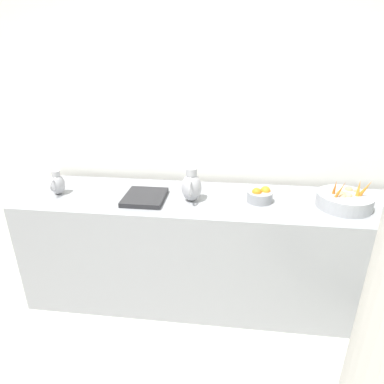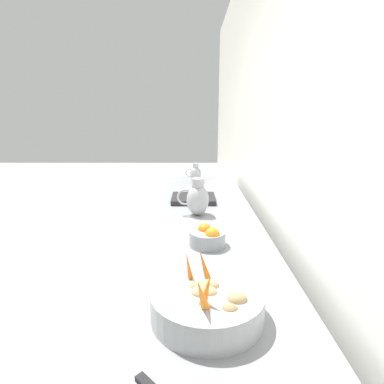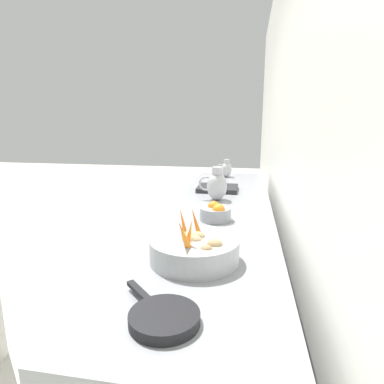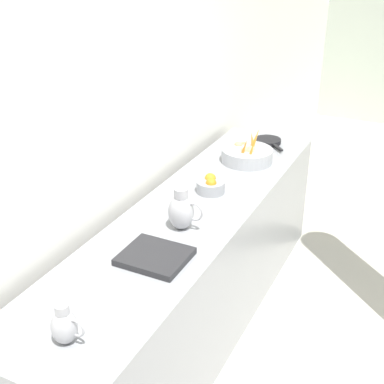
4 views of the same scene
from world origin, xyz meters
TOP-DOWN VIEW (x-y plane):
  - tile_wall_left at (-1.95, 0.66)m, footprint 0.10×9.50m
  - prep_counter at (-1.49, 0.16)m, footprint 0.70×3.09m
  - vegetable_colander at (-1.46, 1.03)m, footprint 0.38×0.38m
  - orange_bowl at (-1.49, 0.44)m, footprint 0.19×0.19m
  - metal_pitcher_tall at (-1.44, -0.07)m, footprint 0.21×0.15m
  - metal_pitcher_short at (-1.44, -1.12)m, footprint 0.16×0.11m
  - counter_sink_basin at (-1.42, -0.42)m, footprint 0.34×0.30m
  - skillet_on_counter at (-1.44, 1.46)m, footprint 0.29×0.29m

SIDE VIEW (x-z plane):
  - prep_counter at x=-1.49m, z-range 0.00..0.92m
  - skillet_on_counter at x=-1.44m, z-range 0.92..0.95m
  - counter_sink_basin at x=-1.42m, z-range 0.92..0.95m
  - orange_bowl at x=-1.49m, z-range 0.91..1.02m
  - vegetable_colander at x=-1.46m, z-range 0.86..1.09m
  - metal_pitcher_short at x=-1.44m, z-range 0.91..1.10m
  - metal_pitcher_tall at x=-1.44m, z-range 0.91..1.16m
  - tile_wall_left at x=-1.95m, z-range 0.00..3.00m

